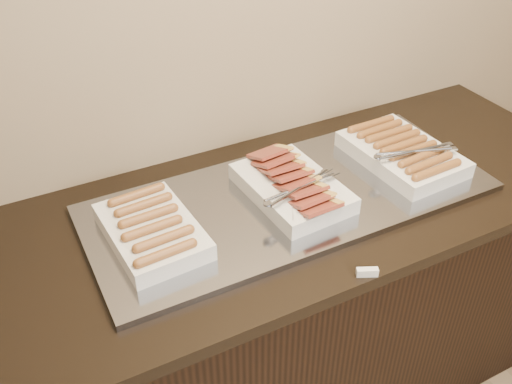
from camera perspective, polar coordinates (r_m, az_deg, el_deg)
counter at (r=1.99m, az=2.59°, el=-11.38°), size 2.06×0.76×0.90m
warming_tray at (r=1.69m, az=3.53°, el=-0.57°), size 1.20×0.50×0.02m
dish_left at (r=1.53m, az=-10.37°, el=-3.76°), size 0.24×0.34×0.07m
dish_center at (r=1.66m, az=3.65°, el=0.56°), size 0.27×0.37×0.09m
dish_right at (r=1.87m, az=14.46°, el=3.86°), size 0.28×0.39×0.08m
label_holder at (r=1.47m, az=11.05°, el=-7.87°), size 0.06×0.04×0.02m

